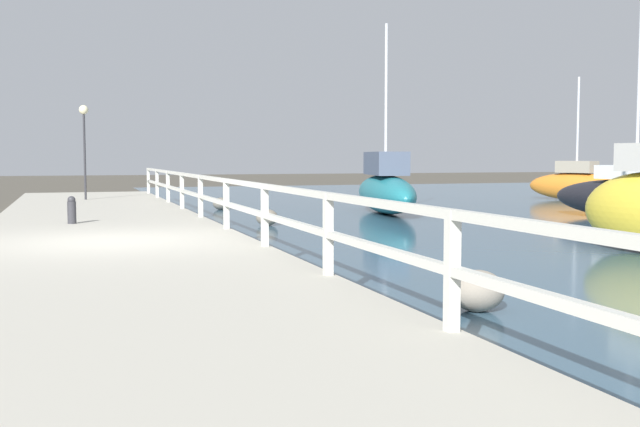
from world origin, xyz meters
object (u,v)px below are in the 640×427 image
at_px(mooring_bollard, 72,210).
at_px(sailboat_teal, 386,189).
at_px(sailboat_orange, 576,184).
at_px(sailboat_black, 636,197).
at_px(dock_lamp, 84,126).

height_order(mooring_bollard, sailboat_teal, sailboat_teal).
height_order(mooring_bollard, sailboat_orange, sailboat_orange).
distance_m(sailboat_orange, sailboat_teal, 10.26).
height_order(sailboat_orange, sailboat_teal, sailboat_teal).
bearing_deg(mooring_bollard, sailboat_teal, 27.01).
bearing_deg(sailboat_black, mooring_bollard, 172.56).
bearing_deg(dock_lamp, sailboat_black, -33.09).
relative_size(mooring_bollard, sailboat_black, 0.09).
relative_size(dock_lamp, sailboat_black, 0.49).
distance_m(dock_lamp, sailboat_orange, 18.28).
relative_size(sailboat_orange, sailboat_teal, 0.79).
bearing_deg(sailboat_orange, sailboat_teal, -178.16).
height_order(mooring_bollard, sailboat_black, sailboat_black).
bearing_deg(sailboat_black, sailboat_orange, 54.19).
bearing_deg(mooring_bollard, dock_lamp, 87.15).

